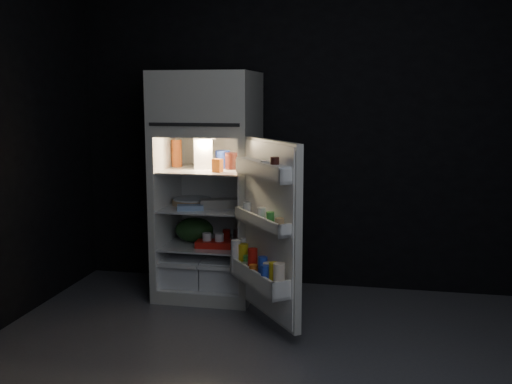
% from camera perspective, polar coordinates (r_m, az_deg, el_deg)
% --- Properties ---
extents(floor, '(4.00, 3.40, 0.00)m').
position_cam_1_polar(floor, '(3.65, 2.37, -16.84)').
color(floor, '#535358').
rests_on(floor, ground).
extents(wall_back, '(4.00, 0.00, 2.70)m').
position_cam_1_polar(wall_back, '(4.97, 5.58, 6.28)').
color(wall_back, black).
rests_on(wall_back, ground).
extents(wall_front, '(4.00, 0.00, 2.70)m').
position_cam_1_polar(wall_front, '(1.64, -6.71, 0.12)').
color(wall_front, black).
rests_on(wall_front, ground).
extents(refrigerator, '(0.76, 0.71, 1.78)m').
position_cam_1_polar(refrigerator, '(4.79, -4.53, 1.44)').
color(refrigerator, beige).
rests_on(refrigerator, ground).
extents(fridge_door, '(0.58, 0.69, 1.22)m').
position_cam_1_polar(fridge_door, '(4.05, 1.09, -3.98)').
color(fridge_door, beige).
rests_on(fridge_door, ground).
extents(milk_jug, '(0.18, 0.18, 0.24)m').
position_cam_1_polar(milk_jug, '(4.75, -5.06, 3.69)').
color(milk_jug, white).
rests_on(milk_jug, refrigerator).
extents(mayo_jar, '(0.15, 0.15, 0.14)m').
position_cam_1_polar(mayo_jar, '(4.77, -3.19, 3.13)').
color(mayo_jar, '#203CB0').
rests_on(mayo_jar, refrigerator).
extents(jam_jar, '(0.13, 0.13, 0.13)m').
position_cam_1_polar(jam_jar, '(4.69, -2.31, 2.97)').
color(jam_jar, black).
rests_on(jam_jar, refrigerator).
extents(amber_bottle, '(0.11, 0.11, 0.22)m').
position_cam_1_polar(amber_bottle, '(4.88, -7.56, 3.67)').
color(amber_bottle, '#B54E1C').
rests_on(amber_bottle, refrigerator).
extents(small_carton, '(0.08, 0.07, 0.10)m').
position_cam_1_polar(small_carton, '(4.53, -3.69, 2.54)').
color(small_carton, '#C15616').
rests_on(small_carton, refrigerator).
extents(egg_carton, '(0.34, 0.22, 0.07)m').
position_cam_1_polar(egg_carton, '(4.70, -3.43, -1.09)').
color(egg_carton, gray).
rests_on(egg_carton, refrigerator).
extents(pie, '(0.41, 0.41, 0.04)m').
position_cam_1_polar(pie, '(4.87, -6.08, -0.94)').
color(pie, tan).
rests_on(pie, refrigerator).
extents(flat_package, '(0.22, 0.15, 0.04)m').
position_cam_1_polar(flat_package, '(4.63, -6.26, -1.49)').
color(flat_package, '#86A5D0').
rests_on(flat_package, refrigerator).
extents(wrapped_pkg, '(0.13, 0.12, 0.05)m').
position_cam_1_polar(wrapped_pkg, '(4.88, -1.21, -0.81)').
color(wrapped_pkg, beige).
rests_on(wrapped_pkg, refrigerator).
extents(produce_bag, '(0.36, 0.32, 0.20)m').
position_cam_1_polar(produce_bag, '(4.87, -5.88, -3.60)').
color(produce_bag, '#193815').
rests_on(produce_bag, refrigerator).
extents(yogurt_tray, '(0.29, 0.17, 0.05)m').
position_cam_1_polar(yogurt_tray, '(4.71, -3.98, -4.95)').
color(yogurt_tray, red).
rests_on(yogurt_tray, refrigerator).
extents(small_can_red, '(0.06, 0.06, 0.09)m').
position_cam_1_polar(small_can_red, '(4.91, -2.83, -4.11)').
color(small_can_red, red).
rests_on(small_can_red, refrigerator).
extents(small_can_silver, '(0.09, 0.09, 0.09)m').
position_cam_1_polar(small_can_silver, '(4.91, -1.76, -4.11)').
color(small_can_silver, silver).
rests_on(small_can_silver, refrigerator).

